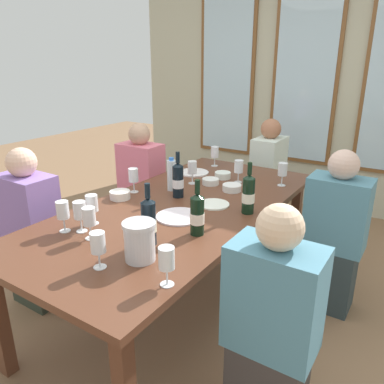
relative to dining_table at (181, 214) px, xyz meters
name	(u,v)px	position (x,y,z in m)	size (l,w,h in m)	color
ground_plane	(182,302)	(0.00, 0.00, -0.67)	(12.00, 12.00, 0.00)	#876445
back_wall_with_windows	(306,77)	(0.00, 2.41, 0.78)	(4.27, 0.10, 2.90)	#B9B89C
dining_table	(181,214)	(0.00, 0.00, 0.00)	(1.07, 2.27, 0.74)	brown
white_plate_0	(194,172)	(-0.32, 0.65, 0.07)	(0.25, 0.25, 0.01)	white
white_plate_1	(214,204)	(0.18, 0.11, 0.07)	(0.20, 0.20, 0.01)	white
white_plate_2	(179,216)	(0.11, -0.17, 0.07)	(0.28, 0.28, 0.01)	white
metal_pitcher	(140,241)	(0.24, -0.68, 0.16)	(0.16, 0.16, 0.19)	silver
wine_bottle_0	(178,180)	(-0.10, 0.12, 0.19)	(0.08, 0.08, 0.32)	black
wine_bottle_1	(197,214)	(0.32, -0.31, 0.18)	(0.08, 0.08, 0.31)	black
wine_bottle_2	(149,221)	(0.18, -0.54, 0.19)	(0.08, 0.08, 0.32)	black
wine_bottle_3	(248,194)	(0.42, 0.12, 0.19)	(0.08, 0.08, 0.32)	black
tasting_bowl_0	(120,195)	(-0.41, -0.13, 0.09)	(0.14, 0.14, 0.05)	white
tasting_bowl_1	(232,188)	(0.15, 0.42, 0.09)	(0.13, 0.13, 0.05)	white
tasting_bowl_2	(223,175)	(-0.05, 0.66, 0.09)	(0.13, 0.13, 0.05)	white
tasting_bowl_3	(211,181)	(-0.06, 0.47, 0.09)	(0.13, 0.13, 0.04)	white
water_bottle	(172,175)	(-0.22, 0.21, 0.18)	(0.06, 0.06, 0.24)	white
wine_glass_0	(239,167)	(0.10, 0.63, 0.19)	(0.07, 0.07, 0.17)	white
wine_glass_1	(283,170)	(0.40, 0.74, 0.18)	(0.07, 0.07, 0.17)	white
wine_glass_2	(98,243)	(0.13, -0.84, 0.19)	(0.07, 0.07, 0.17)	white
wine_glass_3	(133,176)	(-0.42, 0.03, 0.18)	(0.07, 0.07, 0.17)	white
wine_glass_4	(167,259)	(0.47, -0.78, 0.19)	(0.07, 0.07, 0.17)	white
wine_glass_5	(215,153)	(-0.29, 0.94, 0.19)	(0.07, 0.07, 0.17)	white
wine_glass_6	(80,211)	(-0.23, -0.62, 0.19)	(0.07, 0.07, 0.17)	white
wine_glass_7	(92,204)	(-0.25, -0.52, 0.19)	(0.07, 0.07, 0.17)	white
wine_glass_8	(63,211)	(-0.31, -0.67, 0.18)	(0.07, 0.07, 0.17)	white
wine_glass_9	(89,218)	(-0.12, -0.66, 0.18)	(0.07, 0.07, 0.17)	white
wine_glass_10	(192,169)	(-0.18, 0.41, 0.18)	(0.07, 0.07, 0.17)	white
seated_person_0	(32,233)	(-0.86, -0.52, -0.15)	(0.38, 0.24, 1.11)	#30382C
seated_person_1	(271,331)	(0.86, -0.57, -0.15)	(0.38, 0.24, 1.11)	#3A3533
seated_person_2	(142,188)	(-0.86, 0.61, -0.15)	(0.38, 0.24, 1.11)	#373244
seated_person_3	(334,236)	(0.86, 0.53, -0.15)	(0.38, 0.24, 1.11)	#2C393B
seated_person_4	(267,179)	(0.00, 1.49, -0.15)	(0.24, 0.38, 1.11)	#2C2643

